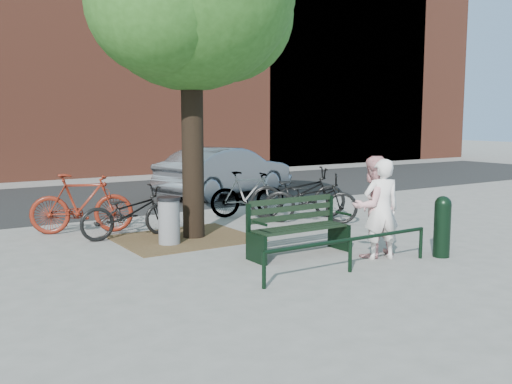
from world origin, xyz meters
TOP-DOWN VIEW (x-y plane):
  - ground at (0.00, 0.00)m, footprint 90.00×90.00m
  - dirt_pit at (-1.00, 2.20)m, footprint 2.40×2.00m
  - road at (0.00, 8.50)m, footprint 40.00×7.00m
  - townhouse_row at (0.17, 16.00)m, footprint 45.00×4.00m
  - park_bench at (-0.00, 0.08)m, footprint 1.74×0.54m
  - guard_railing at (0.00, -1.20)m, footprint 3.06×0.06m
  - person_left at (0.95, -0.86)m, footprint 0.68×0.56m
  - person_right at (0.94, -0.67)m, footprint 0.79×0.62m
  - bollard at (1.86, -1.31)m, footprint 0.26×0.26m
  - litter_bin at (-1.43, 1.90)m, footprint 0.41×0.41m
  - bicycle_a at (-1.81, 2.83)m, footprint 1.86×0.70m
  - bicycle_b at (-2.43, 3.73)m, footprint 2.01×1.20m
  - bicycle_c at (1.97, 2.20)m, footprint 1.98×1.81m
  - bicycle_d at (1.28, 3.60)m, footprint 1.79×0.99m
  - bicycle_e at (2.14, 2.86)m, footprint 2.26×1.66m
  - parked_car at (2.58, 6.85)m, footprint 4.53×2.66m

SIDE VIEW (x-z plane):
  - ground at x=0.00m, z-range 0.00..0.00m
  - road at x=0.00m, z-range 0.00..0.01m
  - dirt_pit at x=-1.00m, z-range 0.00..0.02m
  - guard_railing at x=0.00m, z-range 0.15..0.66m
  - litter_bin at x=-1.43m, z-range 0.01..0.85m
  - park_bench at x=0.00m, z-range -0.01..0.97m
  - bicycle_a at x=-1.81m, z-range 0.00..0.97m
  - bicycle_d at x=1.28m, z-range 0.00..1.03m
  - bicycle_c at x=1.97m, z-range 0.00..1.05m
  - bollard at x=1.86m, z-range 0.03..1.02m
  - bicycle_e at x=2.14m, z-range 0.00..1.13m
  - bicycle_b at x=-2.43m, z-range 0.00..1.17m
  - parked_car at x=2.58m, z-range 0.00..1.41m
  - person_left at x=0.95m, z-range 0.00..1.59m
  - person_right at x=0.94m, z-range 0.00..1.62m
  - townhouse_row at x=0.17m, z-range -0.75..13.25m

